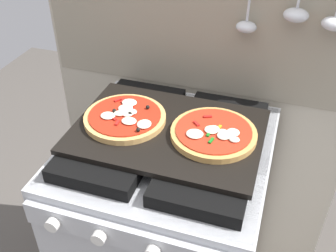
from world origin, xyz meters
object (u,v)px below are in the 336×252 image
Objects in this scene: stove at (168,234)px; pizza_left at (125,117)px; baking_tray at (168,131)px; pizza_right at (214,133)px.

stove is 3.73× the size of pizza_left.
baking_tray is 2.24× the size of pizza_left.
stove is at bearing -176.82° from pizza_right.
stove is 0.46m from baking_tray.
pizza_right is at bearing 1.63° from pizza_left.
pizza_right is (0.27, 0.01, -0.00)m from pizza_left.
pizza_left is (-0.13, -0.00, 0.02)m from baking_tray.
pizza_right is at bearing 2.47° from baking_tray.
baking_tray is at bearing 0.79° from pizza_left.
stove is 3.73× the size of pizza_right.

